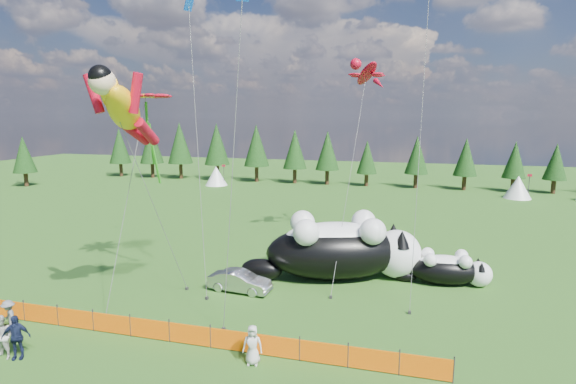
# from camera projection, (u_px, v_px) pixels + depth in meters

# --- Properties ---
(ground) EXTENTS (160.00, 160.00, 0.00)m
(ground) POSITION_uv_depth(u_px,v_px,m) (218.00, 316.00, 22.75)
(ground) COLOR #0F3609
(ground) RESTS_ON ground
(safety_fence) EXTENTS (22.06, 0.06, 1.10)m
(safety_fence) POSITION_uv_depth(u_px,v_px,m) (190.00, 334.00, 19.81)
(safety_fence) COLOR #262626
(safety_fence) RESTS_ON ground
(tree_line) EXTENTS (90.00, 4.00, 8.00)m
(tree_line) POSITION_uv_depth(u_px,v_px,m) (345.00, 158.00, 64.88)
(tree_line) COLOR black
(tree_line) RESTS_ON ground
(festival_tents) EXTENTS (50.00, 3.20, 2.80)m
(festival_tents) POSITION_uv_depth(u_px,v_px,m) (424.00, 184.00, 57.72)
(festival_tents) COLOR white
(festival_tents) RESTS_ON ground
(cat_large) EXTENTS (10.98, 6.42, 4.08)m
(cat_large) POSITION_uv_depth(u_px,v_px,m) (342.00, 248.00, 27.80)
(cat_large) COLOR black
(cat_large) RESTS_ON ground
(cat_small) EXTENTS (5.64, 2.29, 2.03)m
(cat_small) POSITION_uv_depth(u_px,v_px,m) (449.00, 269.00, 26.92)
(cat_small) COLOR black
(cat_small) RESTS_ON ground
(car) EXTENTS (3.78, 1.63, 1.21)m
(car) POSITION_uv_depth(u_px,v_px,m) (240.00, 281.00, 25.89)
(car) COLOR #B7B6BB
(car) RESTS_ON ground
(spectator_b) EXTENTS (0.94, 0.58, 1.90)m
(spectator_b) POSITION_uv_depth(u_px,v_px,m) (1.00, 338.00, 18.61)
(spectator_b) COLOR beige
(spectator_b) RESTS_ON ground
(spectator_c) EXTENTS (1.25, 1.00, 1.90)m
(spectator_c) POSITION_uv_depth(u_px,v_px,m) (16.00, 337.00, 18.65)
(spectator_c) COLOR #141A37
(spectator_c) RESTS_ON ground
(spectator_d) EXTENTS (1.18, 1.05, 1.64)m
(spectator_d) POSITION_uv_depth(u_px,v_px,m) (9.00, 317.00, 20.77)
(spectator_d) COLOR slate
(spectator_d) RESTS_ON ground
(spectator_e) EXTENTS (0.89, 0.66, 1.66)m
(spectator_e) POSITION_uv_depth(u_px,v_px,m) (252.00, 345.00, 18.24)
(spectator_e) COLOR beige
(spectator_e) RESTS_ON ground
(superhero_kite) EXTENTS (5.56, 7.27, 12.76)m
(superhero_kite) POSITION_uv_depth(u_px,v_px,m) (124.00, 109.00, 20.48)
(superhero_kite) COLOR #FFB20D
(superhero_kite) RESTS_ON ground
(gecko_kite) EXTENTS (4.52, 14.03, 16.99)m
(gecko_kite) POSITION_uv_depth(u_px,v_px,m) (367.00, 74.00, 33.05)
(gecko_kite) COLOR red
(gecko_kite) RESTS_ON ground
(flower_kite) EXTENTS (4.03, 7.25, 12.15)m
(flower_kite) POSITION_uv_depth(u_px,v_px,m) (146.00, 99.00, 25.50)
(flower_kite) COLOR red
(flower_kite) RESTS_ON ground
(diamond_kite_a) EXTENTS (3.09, 5.03, 17.61)m
(diamond_kite_a) POSITION_uv_depth(u_px,v_px,m) (190.00, 19.00, 26.83)
(diamond_kite_a) COLOR blue
(diamond_kite_a) RESTS_ON ground
(diamond_kite_c) EXTENTS (1.66, 0.79, 15.89)m
(diamond_kite_c) POSITION_uv_depth(u_px,v_px,m) (242.00, 10.00, 18.88)
(diamond_kite_c) COLOR blue
(diamond_kite_c) RESTS_ON ground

